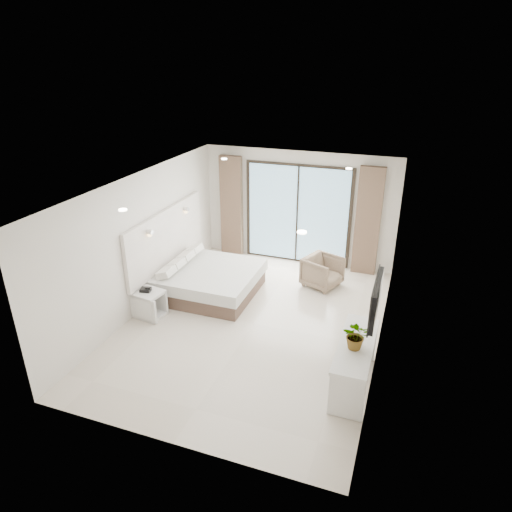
# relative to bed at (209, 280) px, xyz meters

# --- Properties ---
(ground) EXTENTS (6.20, 6.20, 0.00)m
(ground) POSITION_rel_bed_xyz_m (1.32, -0.84, -0.29)
(ground) COLOR beige
(ground) RESTS_ON ground
(room_shell) EXTENTS (4.62, 6.22, 2.72)m
(room_shell) POSITION_rel_bed_xyz_m (1.12, -0.02, 1.29)
(room_shell) COLOR silver
(room_shell) RESTS_ON ground
(bed) EXTENTS (1.98, 1.89, 0.69)m
(bed) POSITION_rel_bed_xyz_m (0.00, 0.00, 0.00)
(bed) COLOR brown
(bed) RESTS_ON ground
(nightstand) EXTENTS (0.64, 0.56, 0.52)m
(nightstand) POSITION_rel_bed_xyz_m (-0.70, -1.24, -0.03)
(nightstand) COLOR silver
(nightstand) RESTS_ON ground
(phone) EXTENTS (0.22, 0.19, 0.07)m
(phone) POSITION_rel_bed_xyz_m (-0.73, -1.24, 0.27)
(phone) COLOR black
(phone) RESTS_ON nightstand
(console_desk) EXTENTS (0.51, 1.62, 0.77)m
(console_desk) POSITION_rel_bed_xyz_m (3.36, -1.97, 0.27)
(console_desk) COLOR silver
(console_desk) RESTS_ON ground
(plant) EXTENTS (0.44, 0.48, 0.34)m
(plant) POSITION_rel_bed_xyz_m (3.36, -2.09, 0.65)
(plant) COLOR #33662D
(plant) RESTS_ON console_desk
(armchair) EXTENTS (0.89, 0.92, 0.74)m
(armchair) POSITION_rel_bed_xyz_m (2.21, 1.14, 0.08)
(armchair) COLOR #867157
(armchair) RESTS_ON ground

